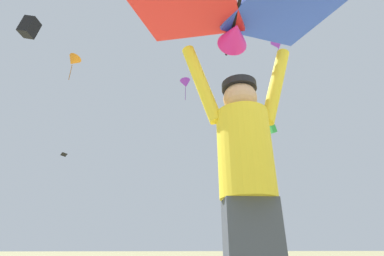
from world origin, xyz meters
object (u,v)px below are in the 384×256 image
Objects in this scene: distant_kite_black_high_right at (64,154)px; distant_kite_purple_low_right at (185,84)px; kite_flyer_person at (247,179)px; held_stunt_kite at (235,13)px; marker_flag at (273,205)px; distant_kite_green_mid_right at (273,129)px; distant_kite_black_far_center at (29,27)px; distant_kite_orange_mid_left at (73,61)px; distant_kite_purple_low_left at (278,45)px.

distant_kite_black_high_right is 13.35m from distant_kite_purple_low_right.
kite_flyer_person is 20.72m from distant_kite_purple_low_right.
marker_flag is (2.20, 4.58, -0.73)m from held_stunt_kite.
distant_kite_green_mid_right reaches higher than kite_flyer_person.
distant_kite_black_far_center reaches higher than marker_flag.
kite_flyer_person is at bearing -64.70° from distant_kite_orange_mid_left.
distant_kite_black_high_right reaches higher than marker_flag.
distant_kite_purple_low_right is at bearing 93.47° from marker_flag.
marker_flag is (8.79, -9.47, -10.71)m from distant_kite_orange_mid_left.
distant_kite_black_far_center is (-7.81, 10.36, 10.54)m from kite_flyer_person.
distant_kite_orange_mid_left is 1.03× the size of distant_kite_purple_low_right.
distant_kite_black_high_right is (-21.30, -0.30, -4.06)m from distant_kite_green_mid_right.
distant_kite_black_far_center is at bearing -145.93° from distant_kite_green_mid_right.
held_stunt_kite is 28.73m from distant_kite_green_mid_right.
distant_kite_black_high_right is at bearing 147.83° from distant_kite_purple_low_right.
distant_kite_orange_mid_left is 10.53m from distant_kite_black_high_right.
kite_flyer_person is at bearing -121.34° from distant_kite_purple_low_left.
distant_kite_black_high_right reaches higher than kite_flyer_person.
distant_kite_purple_low_left is (-1.64, -6.68, 5.88)m from distant_kite_green_mid_right.
distant_kite_orange_mid_left is (-6.60, 13.97, 11.25)m from kite_flyer_person.
distant_kite_black_far_center is at bearing 127.00° from kite_flyer_person.
distant_kite_green_mid_right is at bearing 27.79° from distant_kite_orange_mid_left.
kite_flyer_person is 0.96× the size of distant_kite_orange_mid_left.
held_stunt_kite is at bearing -94.92° from distant_kite_purple_low_right.
kite_flyer_person is at bearing -53.00° from distant_kite_black_far_center.
distant_kite_green_mid_right is 0.53× the size of distant_kite_purple_low_right.
marker_flag is at bearing 64.36° from held_stunt_kite.
marker_flag is (10.00, -5.86, -9.99)m from distant_kite_black_far_center.
distant_kite_black_high_right is at bearing 120.99° from marker_flag.
distant_kite_purple_low_left is at bearing -103.81° from distant_kite_green_mid_right.
held_stunt_kite is 26.11m from distant_kite_black_high_right.
marker_flag is at bearing -117.11° from distant_kite_green_mid_right.
distant_kite_green_mid_right is 0.60× the size of marker_flag.
distant_kite_purple_low_right is at bearing 19.38° from distant_kite_orange_mid_left.
distant_kite_black_far_center is at bearing -159.64° from distant_kite_purple_low_left.
distant_kite_orange_mid_left is 18.45m from distant_kite_purple_low_left.
distant_kite_black_high_right is at bearing 111.43° from kite_flyer_person.
distant_kite_purple_low_left is 22.76m from marker_flag.
held_stunt_kite is 0.71× the size of distant_kite_purple_low_left.
marker_flag is at bearing -47.12° from distant_kite_orange_mid_left.
distant_kite_purple_low_left reaches higher than marker_flag.
distant_kite_purple_low_left reaches higher than distant_kite_orange_mid_left.
distant_kite_black_far_center is (1.42, -13.15, 2.88)m from distant_kite_black_high_right.
distant_kite_purple_low_right is at bearing -177.87° from distant_kite_purple_low_left.
held_stunt_kite is 25.91m from distant_kite_purple_low_left.
distant_kite_black_high_right is 0.49× the size of distant_kite_black_far_center.
kite_flyer_person is 1.03× the size of held_stunt_kite.
distant_kite_purple_low_right is 16.86m from marker_flag.
held_stunt_kite is 15.99m from distant_kite_black_far_center.
distant_kite_purple_low_right is at bearing 85.08° from held_stunt_kite.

